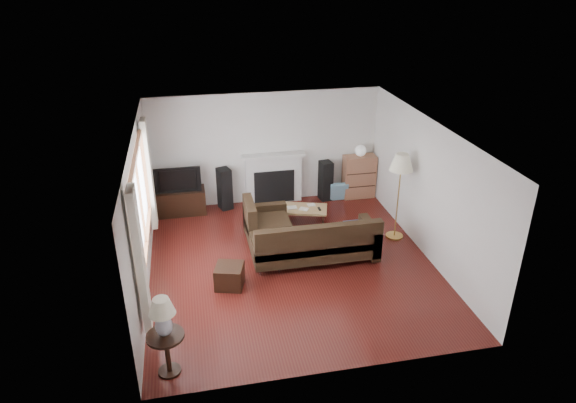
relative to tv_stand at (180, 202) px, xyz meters
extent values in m
cube|color=#4D1511|center=(1.93, -2.48, -0.27)|extent=(5.10, 5.60, 0.04)
cube|color=white|center=(1.93, -2.48, 2.23)|extent=(5.10, 5.60, 0.04)
cube|color=white|center=(1.93, 0.27, 0.98)|extent=(5.00, 0.04, 2.50)
cube|color=white|center=(1.93, -5.23, 0.98)|extent=(5.00, 0.04, 2.50)
cube|color=white|center=(-0.57, -2.48, 0.98)|extent=(0.04, 5.50, 2.50)
cube|color=white|center=(4.43, -2.48, 0.98)|extent=(0.04, 5.50, 2.50)
cube|color=brown|center=(-0.52, -2.68, 1.28)|extent=(0.12, 2.74, 1.54)
cube|color=silver|center=(-0.47, -4.20, 1.13)|extent=(0.10, 0.35, 2.10)
cube|color=silver|center=(-0.47, -1.16, 1.13)|extent=(0.10, 0.35, 2.10)
cube|color=white|center=(2.08, 0.16, 0.30)|extent=(1.40, 0.26, 1.15)
cube|color=black|center=(0.00, 0.00, 0.00)|extent=(1.08, 0.49, 0.54)
imported|color=black|center=(0.00, 0.00, 0.55)|extent=(0.96, 0.13, 0.55)
cube|color=black|center=(0.97, 0.06, 0.19)|extent=(0.34, 0.37, 0.92)
cube|color=black|center=(3.26, 0.07, 0.18)|extent=(0.29, 0.34, 0.90)
cube|color=#9F6649|center=(4.04, 0.05, 0.23)|extent=(0.72, 0.34, 0.99)
sphere|color=white|center=(4.04, 0.05, 0.85)|extent=(0.25, 0.25, 0.25)
cube|color=black|center=(2.37, -2.40, 0.13)|extent=(2.47, 1.80, 0.80)
cube|color=#A27F4E|center=(2.48, -1.04, -0.08)|extent=(1.08, 0.79, 0.38)
cube|color=black|center=(0.77, -2.95, -0.08)|extent=(0.56, 0.56, 0.38)
cube|color=#BE9142|center=(4.14, -1.92, 0.60)|extent=(0.52, 0.52, 1.74)
cube|color=black|center=(-0.22, -4.79, 0.04)|extent=(0.50, 0.50, 0.62)
cube|color=silver|center=(-0.22, -4.79, 0.63)|extent=(0.34, 0.34, 0.56)
camera|label=1|loc=(0.28, -10.22, 4.72)|focal=32.00mm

